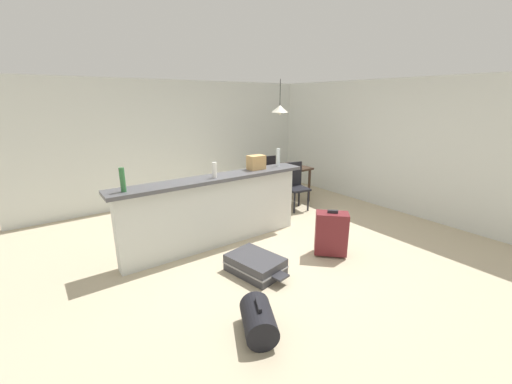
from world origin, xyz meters
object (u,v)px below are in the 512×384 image
at_px(bottle_white, 214,170).
at_px(dining_chair_near_partition, 295,184).
at_px(dining_chair_far_side, 265,174).
at_px(pendant_lamp, 280,109).
at_px(duffel_bag_black, 258,320).
at_px(bottle_green, 123,180).
at_px(grocery_bag, 256,162).
at_px(suitcase_flat_charcoal, 255,265).
at_px(dining_table, 282,172).
at_px(suitcase_upright_maroon, 331,233).
at_px(bottle_clear, 278,157).

height_order(bottle_white, dining_chair_near_partition, bottle_white).
bearing_deg(dining_chair_near_partition, dining_chair_far_side, 87.38).
distance_m(bottle_white, pendant_lamp, 2.55).
relative_size(bottle_white, dining_chair_far_side, 0.24).
bearing_deg(duffel_bag_black, bottle_white, 72.50).
distance_m(bottle_green, grocery_bag, 2.02).
distance_m(bottle_green, suitcase_flat_charcoal, 1.92).
relative_size(pendant_lamp, suitcase_flat_charcoal, 0.77).
bearing_deg(dining_chair_near_partition, dining_table, 81.95).
xyz_separation_m(bottle_white, suitcase_flat_charcoal, (0.04, -0.92, -1.07)).
relative_size(bottle_green, grocery_bag, 1.13).
bearing_deg(dining_table, grocery_bag, -144.09).
xyz_separation_m(bottle_white, dining_chair_near_partition, (2.11, 0.61, -0.66)).
height_order(bottle_white, grocery_bag, bottle_white).
relative_size(bottle_white, duffel_bag_black, 0.40).
relative_size(dining_chair_far_side, suitcase_flat_charcoal, 1.06).
relative_size(bottle_white, suitcase_upright_maroon, 0.33).
bearing_deg(suitcase_flat_charcoal, bottle_green, 142.89).
bearing_deg(dining_table, pendant_lamp, 136.07).
distance_m(bottle_green, pendant_lamp, 3.61).
height_order(bottle_clear, grocery_bag, bottle_clear).
relative_size(dining_table, pendant_lamp, 1.62).
bearing_deg(bottle_clear, dining_chair_far_side, 59.17).
relative_size(grocery_bag, suitcase_flat_charcoal, 0.30).
relative_size(bottle_white, pendant_lamp, 0.33).
distance_m(grocery_bag, duffel_bag_black, 2.60).
relative_size(dining_chair_far_side, suitcase_upright_maroon, 1.39).
height_order(bottle_green, suitcase_flat_charcoal, bottle_green).
distance_m(bottle_green, dining_chair_far_side, 3.81).
relative_size(pendant_lamp, duffel_bag_black, 1.20).
xyz_separation_m(dining_chair_far_side, suitcase_flat_charcoal, (-2.12, -2.57, -0.41)).
height_order(grocery_bag, suitcase_flat_charcoal, grocery_bag).
bearing_deg(dining_chair_near_partition, suitcase_upright_maroon, -117.88).
relative_size(dining_chair_near_partition, dining_chair_far_side, 1.00).
bearing_deg(suitcase_upright_maroon, bottle_green, 153.75).
distance_m(bottle_clear, pendant_lamp, 1.57).
distance_m(dining_table, dining_chair_far_side, 0.55).
bearing_deg(bottle_clear, bottle_white, -175.20).
height_order(dining_table, pendant_lamp, pendant_lamp).
bearing_deg(bottle_green, suitcase_flat_charcoal, -37.11).
relative_size(dining_chair_near_partition, pendant_lamp, 1.37).
relative_size(dining_table, suitcase_flat_charcoal, 1.26).
xyz_separation_m(bottle_clear, suitcase_flat_charcoal, (-1.20, -1.03, -1.10)).
height_order(bottle_green, dining_table, bottle_green).
bearing_deg(bottle_clear, suitcase_upright_maroon, -92.68).
xyz_separation_m(bottle_white, dining_chair_far_side, (2.16, 1.65, -0.66)).
xyz_separation_m(dining_chair_near_partition, pendant_lamp, (0.03, 0.55, 1.42)).
bearing_deg(bottle_green, dining_chair_far_side, 25.73).
distance_m(suitcase_flat_charcoal, duffel_bag_black, 1.10).
relative_size(pendant_lamp, suitcase_upright_maroon, 1.01).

